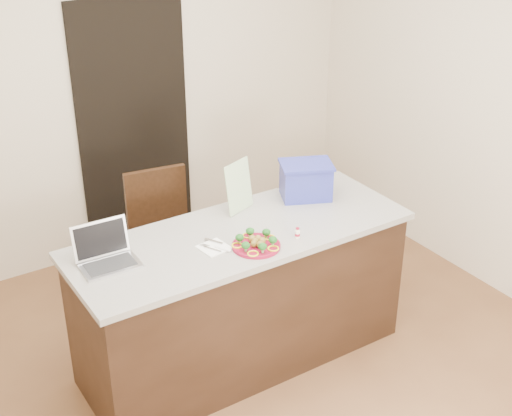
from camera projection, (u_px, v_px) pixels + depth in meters
ground at (264, 378)px, 4.42m from camera, size 4.00×4.00×0.00m
room_shell at (265, 133)px, 3.68m from camera, size 4.00×4.00×4.00m
doorway at (134, 128)px, 5.49m from camera, size 0.90×0.02×2.00m
island at (242, 297)px, 4.39m from camera, size 2.06×0.76×0.92m
plate at (256, 245)px, 4.02m from camera, size 0.28×0.28×0.02m
meatballs at (257, 241)px, 4.01m from camera, size 0.10×0.11×0.04m
broccoli at (256, 239)px, 4.00m from camera, size 0.23×0.23×0.04m
pepper_rings at (256, 244)px, 4.02m from camera, size 0.27×0.27×0.01m
napkin at (214, 247)px, 4.02m from camera, size 0.17×0.17×0.01m
fork at (210, 247)px, 4.01m from camera, size 0.06×0.14×0.00m
knife at (220, 246)px, 4.01m from camera, size 0.07×0.21×0.01m
yogurt_bottle at (297, 234)px, 4.11m from camera, size 0.03×0.03×0.06m
laptop at (105, 252)px, 3.86m from camera, size 0.32×0.26×0.22m
leaflet at (239, 187)px, 4.36m from camera, size 0.23×0.12×0.32m
blue_box at (306, 180)px, 4.54m from camera, size 0.40×0.35×0.23m
chair at (165, 230)px, 4.96m from camera, size 0.49×0.49×0.98m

